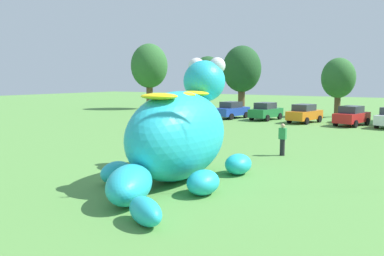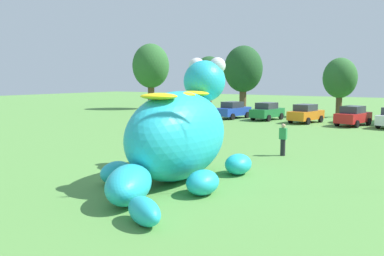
% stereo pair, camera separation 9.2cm
% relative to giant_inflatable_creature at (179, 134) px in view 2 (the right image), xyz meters
% --- Properties ---
extents(ground_plane, '(160.00, 160.00, 0.00)m').
position_rel_giant_inflatable_creature_xyz_m(ground_plane, '(-1.21, 0.80, -1.85)').
color(ground_plane, '#568E42').
extents(giant_inflatable_creature, '(6.09, 9.48, 5.05)m').
position_rel_giant_inflatable_creature_xyz_m(giant_inflatable_creature, '(0.00, 0.00, 0.00)').
color(giant_inflatable_creature, '#23B2C6').
rests_on(giant_inflatable_creature, ground).
extents(car_blue, '(2.39, 4.31, 1.72)m').
position_rel_giant_inflatable_creature_xyz_m(car_blue, '(-10.12, 23.82, -0.99)').
color(car_blue, '#2347B7').
rests_on(car_blue, ground).
extents(car_green, '(2.26, 4.25, 1.72)m').
position_rel_giant_inflatable_creature_xyz_m(car_green, '(-6.60, 24.31, -0.99)').
color(car_green, '#1E7238').
rests_on(car_green, ground).
extents(car_orange, '(2.42, 4.32, 1.72)m').
position_rel_giant_inflatable_creature_xyz_m(car_orange, '(-2.57, 23.81, -0.99)').
color(car_orange, orange).
rests_on(car_orange, ground).
extents(car_red, '(2.48, 4.34, 1.72)m').
position_rel_giant_inflatable_creature_xyz_m(car_red, '(1.61, 23.72, -0.99)').
color(car_red, red).
rests_on(car_red, ground).
extents(tree_far_left, '(4.87, 4.87, 8.64)m').
position_rel_giant_inflatable_creature_xyz_m(tree_far_left, '(-25.53, 29.58, 3.80)').
color(tree_far_left, brown).
rests_on(tree_far_left, ground).
extents(tree_left, '(3.81, 3.81, 6.77)m').
position_rel_giant_inflatable_creature_xyz_m(tree_left, '(-16.92, 30.31, 2.58)').
color(tree_left, brown).
rests_on(tree_left, ground).
extents(tree_mid_left, '(4.37, 4.37, 7.76)m').
position_rel_giant_inflatable_creature_xyz_m(tree_mid_left, '(-11.65, 29.09, 3.23)').
color(tree_mid_left, brown).
rests_on(tree_mid_left, ground).
extents(tree_centre_left, '(3.51, 3.51, 6.22)m').
position_rel_giant_inflatable_creature_xyz_m(tree_centre_left, '(-1.52, 31.37, 2.23)').
color(tree_centre_left, brown).
rests_on(tree_centre_left, ground).
extents(spectator_near_inflatable, '(0.38, 0.26, 1.71)m').
position_rel_giant_inflatable_creature_xyz_m(spectator_near_inflatable, '(-10.83, 14.68, -0.99)').
color(spectator_near_inflatable, black).
rests_on(spectator_near_inflatable, ground).
extents(spectator_mid_field, '(0.38, 0.26, 1.71)m').
position_rel_giant_inflatable_creature_xyz_m(spectator_mid_field, '(-11.45, 17.23, -0.99)').
color(spectator_mid_field, '#726656').
rests_on(spectator_mid_field, ground).
extents(spectator_by_cars, '(0.38, 0.26, 1.71)m').
position_rel_giant_inflatable_creature_xyz_m(spectator_by_cars, '(1.68, 7.18, -0.99)').
color(spectator_by_cars, black).
rests_on(spectator_by_cars, ground).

